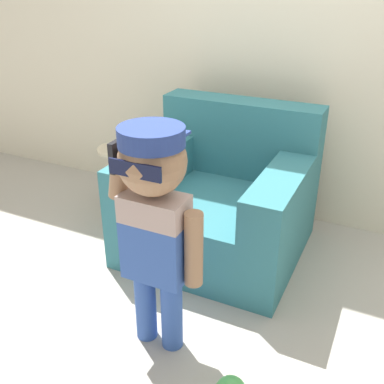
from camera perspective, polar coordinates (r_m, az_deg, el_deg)
ground_plane at (r=2.88m, az=8.01°, el=-7.72°), size 10.00×10.00×0.00m
wall_back at (r=3.02m, az=13.62°, el=19.91°), size 10.00×0.05×2.60m
armchair at (r=2.79m, az=3.69°, el=-1.05°), size 1.02×0.96×0.88m
person_child at (r=1.86m, az=-4.73°, el=-2.24°), size 0.44×0.33×1.07m
side_table at (r=3.18m, az=-9.06°, el=2.06°), size 0.29×0.29×0.52m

